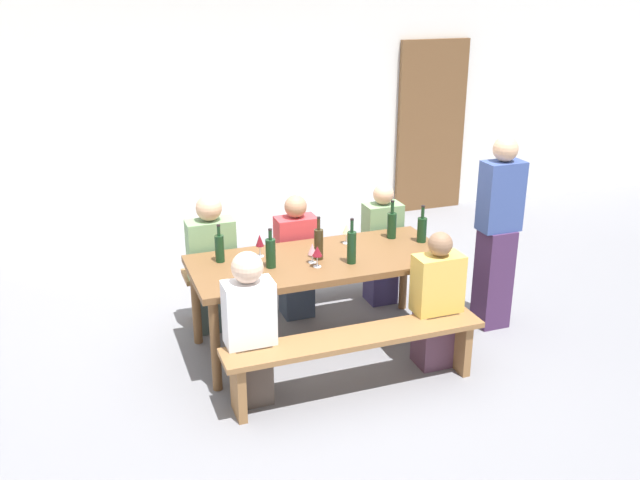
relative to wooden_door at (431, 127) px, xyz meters
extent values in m
plane|color=slate|center=(-2.51, -2.86, -1.05)|extent=(24.00, 24.00, 0.00)
cube|color=silver|center=(-2.51, 0.14, 0.55)|extent=(14.00, 0.20, 3.20)
cube|color=brown|center=(0.00, 0.00, 0.00)|extent=(0.90, 0.06, 2.10)
cube|color=brown|center=(-2.51, -2.86, -0.33)|extent=(2.00, 0.85, 0.05)
cylinder|color=brown|center=(-3.42, -3.23, -0.70)|extent=(0.07, 0.07, 0.70)
cylinder|color=brown|center=(-1.59, -3.23, -0.70)|extent=(0.07, 0.07, 0.70)
cylinder|color=brown|center=(-3.42, -2.49, -0.70)|extent=(0.07, 0.07, 0.70)
cylinder|color=brown|center=(-1.59, -2.49, -0.70)|extent=(0.07, 0.07, 0.70)
cube|color=olive|center=(-2.51, -3.59, -0.62)|extent=(1.90, 0.30, 0.04)
cube|color=olive|center=(-3.35, -3.59, -0.84)|extent=(0.06, 0.24, 0.41)
cube|color=olive|center=(-1.66, -3.59, -0.84)|extent=(0.06, 0.24, 0.41)
cube|color=olive|center=(-2.51, -2.13, -0.62)|extent=(1.90, 0.30, 0.04)
cube|color=olive|center=(-3.35, -2.13, -0.84)|extent=(0.06, 0.24, 0.41)
cube|color=olive|center=(-1.66, -2.13, -0.84)|extent=(0.06, 0.24, 0.41)
cylinder|color=#143319|center=(-2.91, -2.90, -0.19)|extent=(0.08, 0.08, 0.22)
cylinder|color=#143319|center=(-2.91, -2.90, -0.04)|extent=(0.03, 0.03, 0.07)
cylinder|color=black|center=(-2.91, -2.90, 0.00)|extent=(0.03, 0.03, 0.01)
cylinder|color=#332814|center=(-2.52, -2.87, -0.18)|extent=(0.07, 0.07, 0.24)
cylinder|color=#332814|center=(-2.52, -2.87, -0.02)|extent=(0.02, 0.02, 0.09)
cylinder|color=black|center=(-2.52, -2.87, 0.04)|extent=(0.03, 0.03, 0.01)
cylinder|color=#143319|center=(-1.79, -2.64, -0.19)|extent=(0.08, 0.08, 0.21)
cylinder|color=#143319|center=(-1.79, -2.64, -0.04)|extent=(0.03, 0.03, 0.10)
cylinder|color=black|center=(-1.79, -2.64, 0.02)|extent=(0.03, 0.03, 0.01)
cylinder|color=#143319|center=(-3.24, -2.66, -0.19)|extent=(0.07, 0.07, 0.21)
cylinder|color=#143319|center=(-3.24, -2.66, -0.05)|extent=(0.02, 0.02, 0.08)
cylinder|color=black|center=(-3.24, -2.66, -0.01)|extent=(0.03, 0.03, 0.01)
cylinder|color=#143319|center=(-1.60, -2.81, -0.20)|extent=(0.08, 0.08, 0.20)
cylinder|color=#143319|center=(-1.60, -2.81, -0.05)|extent=(0.03, 0.03, 0.10)
cylinder|color=black|center=(-1.60, -2.81, 0.01)|extent=(0.03, 0.03, 0.01)
cylinder|color=#143319|center=(-2.31, -3.03, -0.18)|extent=(0.07, 0.07, 0.25)
cylinder|color=#143319|center=(-2.31, -3.03, 0.00)|extent=(0.02, 0.02, 0.10)
cylinder|color=black|center=(-2.31, -3.03, 0.05)|extent=(0.03, 0.03, 0.01)
cylinder|color=silver|center=(-2.19, -2.63, -0.30)|extent=(0.06, 0.06, 0.01)
cylinder|color=silver|center=(-2.19, -2.63, -0.25)|extent=(0.01, 0.01, 0.08)
cone|color=beige|center=(-2.19, -2.63, -0.18)|extent=(0.06, 0.06, 0.07)
cylinder|color=silver|center=(-2.58, -3.02, -0.30)|extent=(0.06, 0.06, 0.01)
cylinder|color=silver|center=(-2.58, -3.02, -0.25)|extent=(0.01, 0.01, 0.08)
cone|color=maroon|center=(-2.58, -3.02, -0.17)|extent=(0.08, 0.08, 0.08)
cylinder|color=silver|center=(-2.59, -2.93, -0.30)|extent=(0.06, 0.06, 0.01)
cylinder|color=silver|center=(-2.59, -2.93, -0.26)|extent=(0.01, 0.01, 0.06)
cone|color=#D18C93|center=(-2.59, -2.93, -0.19)|extent=(0.07, 0.07, 0.09)
cylinder|color=silver|center=(-2.93, -2.67, -0.30)|extent=(0.06, 0.06, 0.01)
cylinder|color=silver|center=(-2.93, -2.67, -0.25)|extent=(0.01, 0.01, 0.08)
cone|color=maroon|center=(-2.93, -2.67, -0.16)|extent=(0.06, 0.06, 0.09)
cube|color=#4F4239|center=(-3.22, -3.44, -0.83)|extent=(0.25, 0.24, 0.45)
cube|color=silver|center=(-3.22, -3.44, -0.38)|extent=(0.34, 0.20, 0.45)
sphere|color=beige|center=(-3.22, -3.44, -0.04)|extent=(0.21, 0.21, 0.21)
cube|color=#573647|center=(-1.79, -3.44, -0.83)|extent=(0.27, 0.24, 0.45)
cube|color=gold|center=(-1.79, -3.44, -0.38)|extent=(0.36, 0.20, 0.44)
sphere|color=#846047|center=(-1.79, -3.44, -0.07)|extent=(0.18, 0.18, 0.18)
cube|color=#3F504B|center=(-3.24, -2.28, -0.83)|extent=(0.29, 0.24, 0.45)
cube|color=#729966|center=(-3.24, -2.28, -0.35)|extent=(0.38, 0.20, 0.51)
sphere|color=tan|center=(-3.24, -2.28, 0.01)|extent=(0.21, 0.21, 0.21)
cube|color=#323E51|center=(-2.51, -2.28, -0.83)|extent=(0.26, 0.24, 0.45)
cube|color=#C6383D|center=(-2.51, -2.28, -0.37)|extent=(0.34, 0.20, 0.45)
sphere|color=#A87A5B|center=(-2.51, -2.28, -0.06)|extent=(0.19, 0.19, 0.19)
cube|color=#37305D|center=(-1.71, -2.28, -0.83)|extent=(0.25, 0.24, 0.45)
cube|color=#729966|center=(-1.71, -2.28, -0.36)|extent=(0.33, 0.20, 0.48)
sphere|color=tan|center=(-1.71, -2.28, -0.03)|extent=(0.18, 0.18, 0.18)
cube|color=#44284E|center=(-1.02, -3.03, -0.62)|extent=(0.25, 0.24, 0.86)
cube|color=#384C8C|center=(-1.02, -3.03, 0.09)|extent=(0.33, 0.20, 0.57)
sphere|color=tan|center=(-1.02, -3.03, 0.48)|extent=(0.20, 0.20, 0.20)
camera|label=1|loc=(-4.22, -7.55, 1.73)|focal=39.19mm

